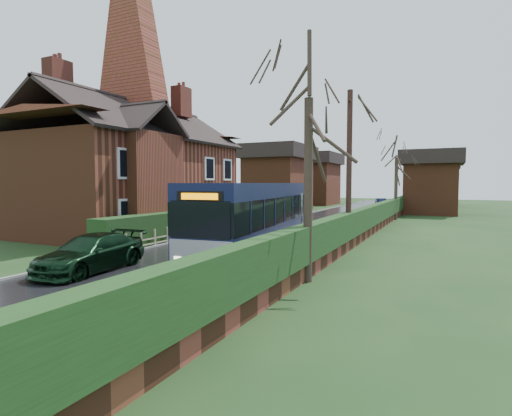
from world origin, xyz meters
The scene contains 18 objects.
ground centered at (0.00, 0.00, 0.00)m, with size 140.00×140.00×0.00m, color #2B441D.
road centered at (0.00, 10.00, 0.01)m, with size 6.00×100.00×0.02m, color black.
pavement centered at (4.25, 10.00, 0.07)m, with size 2.50×100.00×0.14m, color slate.
kerb_right centered at (3.05, 10.00, 0.07)m, with size 0.12×100.00×0.14m, color gray.
kerb_left centered at (-3.05, 10.00, 0.05)m, with size 0.12×100.00×0.10m, color gray.
front_hedge centered at (-3.90, 5.00, 0.80)m, with size 1.20×16.00×1.60m, color black.
picket_fence centered at (-3.15, 5.00, 0.45)m, with size 0.10×16.00×0.90m, color #9A8968, non-canonical shape.
right_wall_hedge centered at (5.80, 10.00, 1.02)m, with size 0.60×50.00×1.80m.
brick_house centered at (-8.73, 4.78, 4.38)m, with size 9.30×14.60×10.30m.
bus centered at (2.20, 0.34, 1.59)m, with size 3.58×10.76×3.21m.
car_silver centered at (-1.50, 11.15, 0.61)m, with size 1.45×3.61×1.23m, color silver.
car_green centered at (-1.60, -5.37, 0.67)m, with size 1.87×4.60×1.34m, color black.
car_distant centered at (2.00, 39.58, 0.58)m, with size 1.24×3.55×1.17m, color black.
bus_stop_sign centered at (3.20, 4.03, 1.77)m, with size 0.19×0.40×2.69m.
telegraph_pole centered at (5.80, 3.29, 3.83)m, with size 0.26×0.97×7.57m.
tree_right_near centered at (6.00, -3.45, 6.30)m, with size 3.90×3.90×8.43m.
tree_right_far centered at (6.00, 20.76, 5.78)m, with size 4.01×4.01×7.74m.
tree_house_side centered at (-9.70, 12.03, 7.81)m, with size 4.60×4.60×10.45m.
Camera 1 is at (10.04, -15.72, 3.21)m, focal length 28.00 mm.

